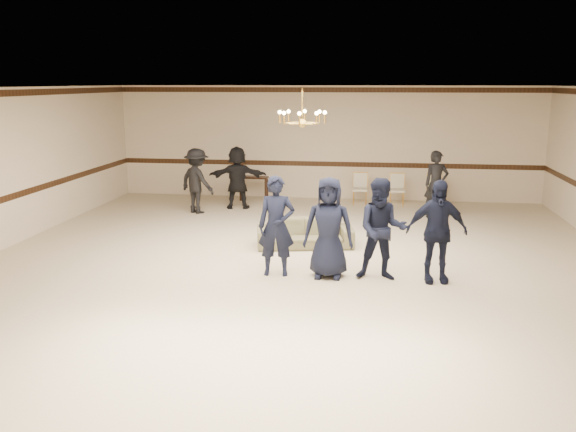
# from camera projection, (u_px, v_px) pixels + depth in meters

# --- Properties ---
(room) EXTENTS (12.01, 14.01, 3.21)m
(room) POSITION_uv_depth(u_px,v_px,m) (295.00, 182.00, 10.58)
(room) COLOR beige
(room) RESTS_ON ground
(chair_rail) EXTENTS (12.00, 0.02, 0.14)m
(chair_rail) POSITION_uv_depth(u_px,v_px,m) (326.00, 164.00, 17.47)
(chair_rail) COLOR #351E10
(chair_rail) RESTS_ON wall_back
(crown_molding) EXTENTS (12.00, 0.02, 0.14)m
(crown_molding) POSITION_uv_depth(u_px,v_px,m) (327.00, 90.00, 17.02)
(crown_molding) COLOR #351E10
(crown_molding) RESTS_ON wall_back
(chandelier) EXTENTS (0.94, 0.94, 0.89)m
(chandelier) POSITION_uv_depth(u_px,v_px,m) (302.00, 105.00, 11.28)
(chandelier) COLOR gold
(chandelier) RESTS_ON ceiling
(boy_a) EXTENTS (0.67, 0.46, 1.74)m
(boy_a) POSITION_uv_depth(u_px,v_px,m) (276.00, 226.00, 10.52)
(boy_a) COLOR black
(boy_a) RESTS_ON floor
(boy_b) EXTENTS (0.86, 0.57, 1.74)m
(boy_b) POSITION_uv_depth(u_px,v_px,m) (329.00, 228.00, 10.40)
(boy_b) COLOR black
(boy_b) RESTS_ON floor
(boy_c) EXTENTS (0.85, 0.67, 1.74)m
(boy_c) POSITION_uv_depth(u_px,v_px,m) (382.00, 229.00, 10.28)
(boy_c) COLOR black
(boy_c) RESTS_ON floor
(boy_d) EXTENTS (1.07, 0.57, 1.74)m
(boy_d) POSITION_uv_depth(u_px,v_px,m) (437.00, 231.00, 10.16)
(boy_d) COLOR black
(boy_d) RESTS_ON floor
(settee) EXTENTS (2.06, 1.13, 0.57)m
(settee) POSITION_uv_depth(u_px,v_px,m) (305.00, 233.00, 12.46)
(settee) COLOR #656143
(settee) RESTS_ON floor
(adult_left) EXTENTS (1.24, 1.08, 1.66)m
(adult_left) POSITION_uv_depth(u_px,v_px,m) (197.00, 181.00, 15.56)
(adult_left) COLOR black
(adult_left) RESTS_ON floor
(adult_mid) EXTENTS (1.59, 0.72, 1.66)m
(adult_mid) POSITION_uv_depth(u_px,v_px,m) (237.00, 177.00, 16.12)
(adult_mid) COLOR black
(adult_mid) RESTS_ON floor
(adult_right) EXTENTS (0.68, 0.53, 1.66)m
(adult_right) POSITION_uv_depth(u_px,v_px,m) (436.00, 184.00, 15.04)
(adult_right) COLOR black
(adult_right) RESTS_ON floor
(banquet_chair_left) EXTENTS (0.42, 0.42, 0.86)m
(banquet_chair_left) POSITION_uv_depth(u_px,v_px,m) (360.00, 189.00, 16.71)
(banquet_chair_left) COLOR beige
(banquet_chair_left) RESTS_ON floor
(banquet_chair_mid) EXTENTS (0.43, 0.43, 0.86)m
(banquet_chair_mid) POSITION_uv_depth(u_px,v_px,m) (397.00, 190.00, 16.58)
(banquet_chair_mid) COLOR beige
(banquet_chair_mid) RESTS_ON floor
(banquet_chair_right) EXTENTS (0.43, 0.43, 0.86)m
(banquet_chair_right) POSITION_uv_depth(u_px,v_px,m) (435.00, 191.00, 16.44)
(banquet_chair_right) COLOR beige
(banquet_chair_right) RESTS_ON floor
(console_table) EXTENTS (0.82, 0.38, 0.68)m
(console_table) POSITION_uv_depth(u_px,v_px,m) (254.00, 188.00, 17.33)
(console_table) COLOR black
(console_table) RESTS_ON floor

